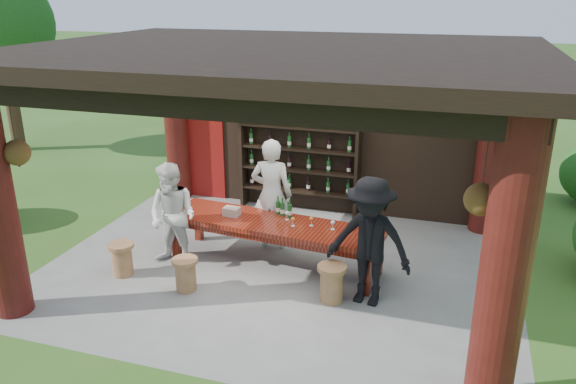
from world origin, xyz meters
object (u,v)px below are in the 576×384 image
(stool_far_left, at_px, (122,258))
(napkin_basket, at_px, (232,212))
(guest_woman, at_px, (173,216))
(stool_near_left, at_px, (186,274))
(stool_near_right, at_px, (332,282))
(wine_shelf, at_px, (299,160))
(tasting_table, at_px, (274,229))
(guest_man, at_px, (369,242))
(host, at_px, (272,194))

(stool_far_left, height_order, napkin_basket, napkin_basket)
(guest_woman, relative_size, napkin_basket, 6.64)
(guest_woman, height_order, napkin_basket, guest_woman)
(stool_near_left, distance_m, stool_near_right, 2.18)
(wine_shelf, xyz_separation_m, tasting_table, (0.30, -2.41, -0.43))
(stool_near_left, bearing_deg, tasting_table, 50.31)
(stool_near_left, bearing_deg, guest_man, 10.31)
(host, xyz_separation_m, guest_man, (1.91, -1.34, -0.03))
(tasting_table, bearing_deg, stool_far_left, -153.95)
(stool_far_left, bearing_deg, stool_near_right, 3.76)
(wine_shelf, bearing_deg, stool_near_right, -65.88)
(tasting_table, height_order, stool_far_left, tasting_table)
(stool_near_left, bearing_deg, stool_near_right, 9.31)
(stool_near_left, distance_m, guest_woman, 1.05)
(wine_shelf, xyz_separation_m, napkin_basket, (-0.46, -2.36, -0.25))
(tasting_table, xyz_separation_m, stool_far_left, (-2.17, -1.06, -0.35))
(host, bearing_deg, wine_shelf, -93.69)
(stool_near_left, xyz_separation_m, host, (0.74, 1.82, 0.70))
(host, distance_m, guest_woman, 1.71)
(guest_woman, distance_m, napkin_basket, 0.96)
(tasting_table, height_order, napkin_basket, napkin_basket)
(tasting_table, distance_m, stool_far_left, 2.44)
(host, relative_size, guest_man, 1.03)
(guest_woman, bearing_deg, stool_far_left, -131.11)
(stool_far_left, distance_m, napkin_basket, 1.88)
(host, bearing_deg, guest_woman, 36.64)
(stool_near_right, bearing_deg, stool_far_left, -176.24)
(stool_far_left, relative_size, host, 0.27)
(wine_shelf, relative_size, guest_man, 1.28)
(tasting_table, relative_size, stool_near_left, 7.06)
(stool_near_right, height_order, stool_far_left, stool_near_right)
(stool_near_right, xyz_separation_m, host, (-1.42, 1.47, 0.68))
(wine_shelf, distance_m, guest_woman, 3.18)
(stool_near_right, distance_m, host, 2.15)
(tasting_table, height_order, stool_near_left, tasting_table)
(stool_far_left, xyz_separation_m, napkin_basket, (1.42, 1.11, 0.54))
(stool_far_left, height_order, guest_woman, guest_woman)
(host, xyz_separation_m, guest_woman, (-1.28, -1.13, -0.11))
(napkin_basket, bearing_deg, stool_near_right, -24.93)
(wine_shelf, relative_size, stool_near_right, 4.33)
(stool_near_right, height_order, guest_woman, guest_woman)
(wine_shelf, relative_size, guest_woman, 1.40)
(wine_shelf, distance_m, tasting_table, 2.47)
(stool_far_left, height_order, guest_man, guest_man)
(tasting_table, xyz_separation_m, host, (-0.26, 0.62, 0.34))
(guest_man, bearing_deg, stool_near_right, -156.15)
(wine_shelf, distance_m, guest_man, 3.69)
(stool_near_left, distance_m, guest_man, 2.77)
(stool_near_right, bearing_deg, wine_shelf, 114.12)
(tasting_table, relative_size, stool_near_right, 6.48)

